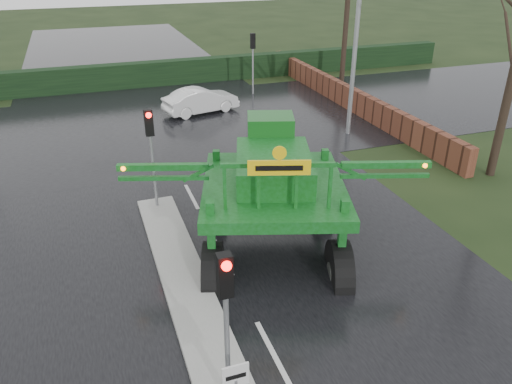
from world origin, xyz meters
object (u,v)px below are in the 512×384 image
object	(u,v)px
keep_left_sign	(236,384)
traffic_signal_near	(226,299)
street_light_right	(353,0)
crop_sprayer	(210,198)
white_sedan	(201,113)
traffic_signal_mid	(150,138)
traffic_signal_far	(253,50)

from	to	relation	value
keep_left_sign	traffic_signal_near	distance (m)	1.61
keep_left_sign	traffic_signal_near	size ratio (longest dim) A/B	0.38
traffic_signal_near	street_light_right	world-z (taller)	street_light_right
crop_sprayer	street_light_right	bearing A→B (deg)	62.99
keep_left_sign	white_sedan	xyz separation A→B (m)	(4.01, 18.97, -1.06)
traffic_signal_mid	street_light_right	world-z (taller)	street_light_right
traffic_signal_near	white_sedan	bearing A→B (deg)	77.77
keep_left_sign	crop_sprayer	xyz separation A→B (m)	(0.87, 4.89, 1.22)
keep_left_sign	street_light_right	size ratio (longest dim) A/B	0.14
keep_left_sign	crop_sprayer	bearing A→B (deg)	79.92
keep_left_sign	traffic_signal_mid	distance (m)	9.12
traffic_signal_mid	traffic_signal_far	distance (m)	14.75
traffic_signal_far	crop_sprayer	xyz separation A→B (m)	(-6.93, -16.62, -0.31)
street_light_right	traffic_signal_far	bearing A→B (deg)	101.95
street_light_right	white_sedan	world-z (taller)	street_light_right
white_sedan	street_light_right	bearing A→B (deg)	-148.18
street_light_right	white_sedan	size ratio (longest dim) A/B	2.51
traffic_signal_mid	traffic_signal_far	xyz separation A→B (m)	(7.80, 12.52, 0.00)
traffic_signal_near	street_light_right	xyz separation A→B (m)	(9.49, 13.01, 3.40)
traffic_signal_near	keep_left_sign	bearing A→B (deg)	-90.00
traffic_signal_mid	white_sedan	world-z (taller)	traffic_signal_mid
traffic_signal_near	traffic_signal_mid	xyz separation A→B (m)	(0.00, 8.50, 0.00)
keep_left_sign	white_sedan	bearing A→B (deg)	78.07
keep_left_sign	traffic_signal_far	bearing A→B (deg)	70.07
traffic_signal_near	crop_sprayer	bearing A→B (deg)	78.82
traffic_signal_far	white_sedan	xyz separation A→B (m)	(-3.79, -2.54, -2.59)
traffic_signal_mid	crop_sprayer	distance (m)	4.20
traffic_signal_far	street_light_right	xyz separation A→B (m)	(1.69, -8.01, 3.40)
traffic_signal_far	crop_sprayer	bearing A→B (deg)	67.36
keep_left_sign	traffic_signal_far	world-z (taller)	traffic_signal_far
traffic_signal_mid	traffic_signal_far	world-z (taller)	same
keep_left_sign	white_sedan	world-z (taller)	keep_left_sign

